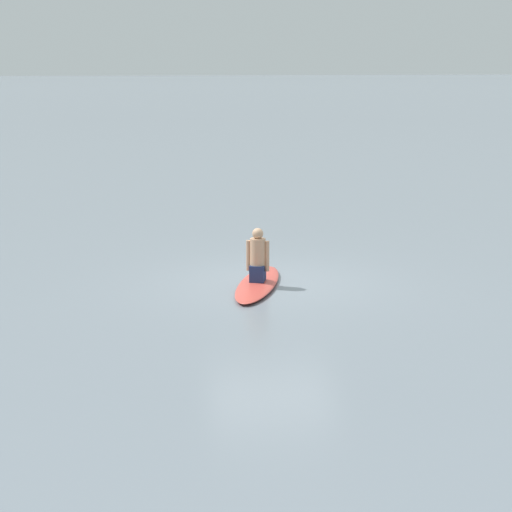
{
  "coord_description": "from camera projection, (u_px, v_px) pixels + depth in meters",
  "views": [
    {
      "loc": [
        16.59,
        -2.72,
        4.28
      ],
      "look_at": [
        0.48,
        -0.38,
        0.64
      ],
      "focal_mm": 62.54,
      "sensor_mm": 36.0,
      "label": 1
    }
  ],
  "objects": [
    {
      "name": "person_paddler",
      "position": [
        258.0,
        257.0,
        16.88
      ],
      "size": [
        0.41,
        0.45,
        1.03
      ],
      "rotation": [
        0.0,
        0.0,
        -0.31
      ],
      "color": "navy",
      "rests_on": "surfboard"
    },
    {
      "name": "surfboard",
      "position": [
        258.0,
        284.0,
        16.99
      ],
      "size": [
        2.99,
        1.55,
        0.11
      ],
      "primitive_type": "ellipsoid",
      "rotation": [
        0.0,
        0.0,
        -0.31
      ],
      "color": "#D84C3F",
      "rests_on": "ground"
    },
    {
      "name": "ground_plane",
      "position": [
        272.0,
        282.0,
        17.34
      ],
      "size": [
        400.0,
        400.0,
        0.0
      ],
      "primitive_type": "plane",
      "color": "gray"
    }
  ]
}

